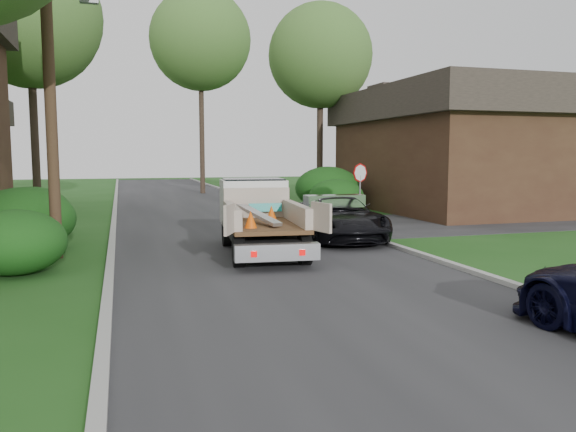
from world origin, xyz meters
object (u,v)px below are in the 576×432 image
Objects in this scene: tree_center_far at (200,40)px; flatbed_truck at (257,212)px; tree_right_far at (320,56)px; tree_left_far at (29,17)px; black_pickup at (338,218)px; stop_sign at (360,181)px; utility_pole at (49,64)px; house_right at (460,148)px.

tree_center_far reaches higher than flatbed_truck.
flatbed_truck is at bearing -116.12° from tree_right_far.
tree_left_far is 1.06× the size of tree_right_far.
flatbed_truck reaches higher than black_pickup.
tree_center_far is 26.11m from black_pickup.
flatbed_truck is (7.57, -12.16, -7.86)m from tree_left_far.
stop_sign is at bearing 60.91° from black_pickup.
black_pickup is (8.58, 1.03, -4.46)m from utility_pole.
tree_left_far is at bearing 147.79° from stop_sign.
utility_pole is 26.75m from tree_center_far.
tree_center_far is at bearing 98.62° from black_pickup.
tree_left_far is 16.34m from flatbed_truck.
tree_center_far is (-3.20, 21.00, 9.20)m from stop_sign.
utility_pole is 0.82× the size of tree_left_far.
tree_center_far is at bearing 73.35° from utility_pole.
stop_sign is 6.64m from flatbed_truck.
tree_left_far is at bearing -126.16° from tree_center_far.
tree_left_far reaches higher than utility_pole.
tree_left_far is (-20.50, 3.00, 5.82)m from house_right.
tree_right_far reaches higher than stop_sign.
tree_left_far is (-2.02, 12.02, 3.81)m from utility_pole.
flatbed_truck is (-1.93, -25.16, -9.86)m from tree_center_far.
utility_pole is at bearing -167.16° from black_pickup.
house_right is 15.98m from flatbed_truck.
tree_center_far is 2.59× the size of flatbed_truck.
stop_sign is 23.15m from tree_center_far.
utility_pole is 20.12m from tree_right_far.
black_pickup is at bearing -125.08° from stop_sign.
tree_center_far reaches higher than house_right.
utility_pole reaches higher than black_pickup.
tree_right_far is at bearing 49.16° from utility_pole.
house_right is (18.48, 9.02, -2.01)m from utility_pole.
tree_left_far is at bearing 99.54° from utility_pole.
house_right reaches higher than flatbed_truck.
utility_pole reaches higher than flatbed_truck.
flatbed_truck is at bearing -58.12° from tree_left_far.
tree_right_far is 2.04× the size of flatbed_truck.
house_right is at bearing -55.49° from tree_center_far.
tree_center_far is at bearing 98.66° from stop_sign.
tree_center_far is (7.48, 25.02, 5.81)m from utility_pole.
house_right is 12.95m from black_pickup.
tree_right_far is (-5.50, 6.00, 5.32)m from house_right.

